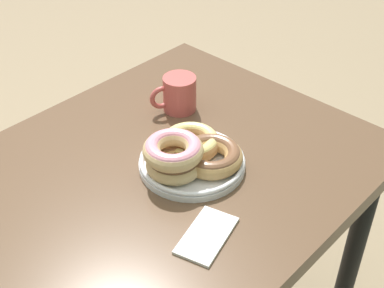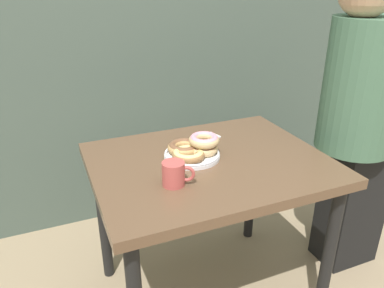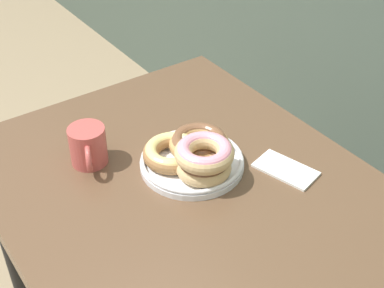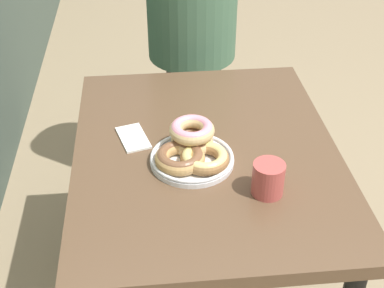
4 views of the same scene
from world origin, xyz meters
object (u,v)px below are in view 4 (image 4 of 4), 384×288
person_figure (192,22)px  napkin (133,138)px  dining_table (206,174)px  donut_plate (192,150)px  coffee_mug (268,178)px

person_figure → napkin: (-0.66, 0.23, -0.07)m
dining_table → napkin: napkin is taller
napkin → donut_plate: bearing=-127.8°
dining_table → donut_plate: 0.14m
dining_table → person_figure: size_ratio=0.64×
coffee_mug → napkin: 0.43m
donut_plate → coffee_mug: 0.23m
coffee_mug → person_figure: person_figure is taller
donut_plate → napkin: donut_plate is taller
donut_plate → person_figure: person_figure is taller
dining_table → napkin: (0.07, 0.20, 0.09)m
person_figure → donut_plate: bearing=174.3°
donut_plate → napkin: bearing=52.2°
person_figure → dining_table: bearing=177.4°
donut_plate → napkin: (0.12, 0.16, -0.03)m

